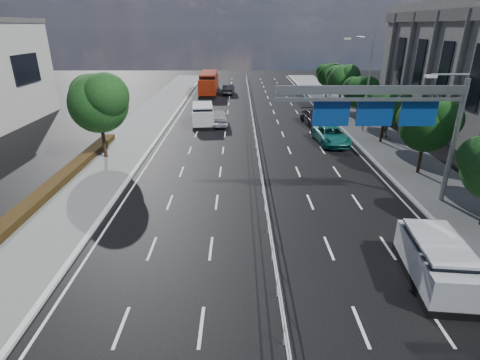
{
  "coord_description": "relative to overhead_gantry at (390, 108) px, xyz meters",
  "views": [
    {
      "loc": [
        -1.48,
        -10.13,
        9.78
      ],
      "look_at": [
        -1.41,
        7.66,
        2.4
      ],
      "focal_mm": 28.0,
      "sensor_mm": 36.0,
      "label": 1
    }
  ],
  "objects": [
    {
      "name": "ground",
      "position": [
        -6.74,
        -10.05,
        -5.61
      ],
      "size": [
        160.0,
        160.0,
        0.0
      ],
      "primitive_type": "plane",
      "color": "black",
      "rests_on": "ground"
    },
    {
      "name": "kerb_near",
      "position": [
        -15.74,
        -10.05,
        -5.54
      ],
      "size": [
        0.25,
        140.0,
        0.15
      ],
      "primitive_type": "cube",
      "color": "silver",
      "rests_on": "ground"
    },
    {
      "name": "median_fence",
      "position": [
        -6.74,
        12.45,
        -5.08
      ],
      "size": [
        0.05,
        85.0,
        1.02
      ],
      "color": "silver",
      "rests_on": "ground"
    },
    {
      "name": "overhead_gantry",
      "position": [
        0.0,
        0.0,
        0.0
      ],
      "size": [
        10.24,
        0.38,
        7.45
      ],
      "color": "gray",
      "rests_on": "ground"
    },
    {
      "name": "streetlight_far",
      "position": [
        3.76,
        15.95,
        -0.4
      ],
      "size": [
        2.78,
        2.4,
        9.0
      ],
      "color": "gray",
      "rests_on": "ground"
    },
    {
      "name": "near_tree_back",
      "position": [
        -18.68,
        7.92,
        -1.0
      ],
      "size": [
        4.84,
        4.51,
        6.69
      ],
      "color": "black",
      "rests_on": "ground"
    },
    {
      "name": "far_tree_d",
      "position": [
        4.51,
        4.42,
        -1.92
      ],
      "size": [
        3.85,
        3.59,
        5.34
      ],
      "color": "black",
      "rests_on": "ground"
    },
    {
      "name": "far_tree_e",
      "position": [
        4.51,
        11.93,
        -2.05
      ],
      "size": [
        3.63,
        3.38,
        5.13
      ],
      "color": "black",
      "rests_on": "ground"
    },
    {
      "name": "far_tree_f",
      "position": [
        4.5,
        19.43,
        -2.12
      ],
      "size": [
        3.52,
        3.28,
        5.02
      ],
      "color": "black",
      "rests_on": "ground"
    },
    {
      "name": "far_tree_g",
      "position": [
        4.51,
        26.92,
        -1.85
      ],
      "size": [
        3.96,
        3.69,
        5.45
      ],
      "color": "black",
      "rests_on": "ground"
    },
    {
      "name": "far_tree_h",
      "position": [
        4.5,
        34.43,
        -2.18
      ],
      "size": [
        3.41,
        3.18,
        4.91
      ],
      "color": "black",
      "rests_on": "ground"
    },
    {
      "name": "white_minivan",
      "position": [
        -11.98,
        18.66,
        -4.54
      ],
      "size": [
        2.65,
        5.19,
        2.17
      ],
      "rotation": [
        0.0,
        0.0,
        0.1
      ],
      "color": "black",
      "rests_on": "ground"
    },
    {
      "name": "red_bus",
      "position": [
        -12.77,
        38.59,
        -3.96
      ],
      "size": [
        2.58,
        10.57,
        3.15
      ],
      "rotation": [
        0.0,
        0.0,
        0.01
      ],
      "color": "black",
      "rests_on": "ground"
    },
    {
      "name": "near_car_silver",
      "position": [
        -10.4,
        18.77,
        -4.78
      ],
      "size": [
        2.38,
        5.02,
        1.66
      ],
      "primitive_type": "imported",
      "rotation": [
        0.0,
        0.0,
        3.23
      ],
      "color": "#AAACB2",
      "rests_on": "ground"
    },
    {
      "name": "near_car_dark",
      "position": [
        -9.77,
        37.59,
        -4.88
      ],
      "size": [
        1.79,
        4.52,
        1.46
      ],
      "primitive_type": "imported",
      "rotation": [
        0.0,
        0.0,
        3.09
      ],
      "color": "black",
      "rests_on": "ground"
    },
    {
      "name": "silver_minivan",
      "position": [
        -0.24,
        -7.49,
        -4.67
      ],
      "size": [
        2.41,
        4.77,
        1.91
      ],
      "rotation": [
        0.0,
        0.0,
        -0.1
      ],
      "color": "black",
      "rests_on": "ground"
    },
    {
      "name": "parked_car_teal",
      "position": [
        -0.02,
        11.95,
        -4.87
      ],
      "size": [
        2.84,
        5.49,
        1.48
      ],
      "primitive_type": "imported",
      "rotation": [
        0.0,
        0.0,
        0.07
      ],
      "color": "#15625D",
      "rests_on": "ground"
    },
    {
      "name": "parked_car_dark",
      "position": [
        -0.24,
        18.81,
        -4.89
      ],
      "size": [
        2.6,
        5.12,
        1.42
      ],
      "primitive_type": "imported",
      "rotation": [
        0.0,
        0.0,
        0.13
      ],
      "color": "black",
      "rests_on": "ground"
    },
    {
      "name": "pedestrian_b",
      "position": [
        5.34,
        13.56,
        -4.7
      ],
      "size": [
        0.94,
        0.91,
        1.53
      ],
      "primitive_type": "imported",
      "rotation": [
        0.0,
        0.0,
        2.48
      ],
      "color": "gray",
      "rests_on": "sidewalk_far"
    }
  ]
}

